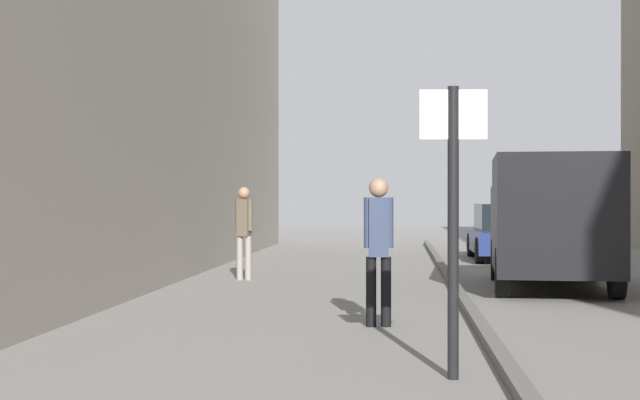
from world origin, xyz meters
The scene contains 7 objects.
ground_plane centered at (0.00, 12.00, 0.00)m, with size 80.00×80.00×0.00m, color gray.
kerb_strip centered at (1.58, 12.00, 0.06)m, with size 0.16×40.00×0.12m, color #615F5B.
pedestrian_main_foreground centered at (0.34, 10.52, 1.07)m, with size 0.37×0.24×1.86m.
pedestrian_far_crossing centered at (-2.42, 17.09, 1.05)m, with size 0.35×0.26×1.82m.
delivery_van centered at (3.28, 15.72, 1.25)m, with size 2.35×4.99×2.32m.
parked_car centered at (3.41, 23.56, 0.71)m, with size 1.86×4.21×1.45m.
street_sign_post centered at (1.07, 7.12, 1.55)m, with size 0.60×0.10×2.60m.
Camera 1 is at (0.58, -1.42, 1.61)m, focal length 53.70 mm.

